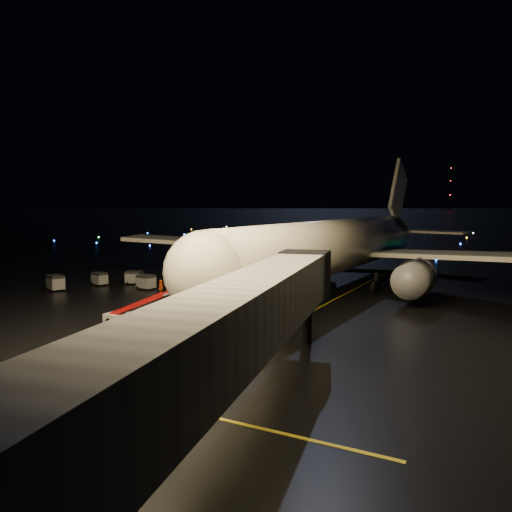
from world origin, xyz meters
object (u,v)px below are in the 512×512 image
Objects in this scene: baggage_cart_1 at (134,278)px; baggage_cart_3 at (100,279)px; airliner at (346,216)px; crew_c at (161,289)px; baggage_cart_2 at (55,283)px; baggage_cart_0 at (146,282)px; belt_loader at (129,308)px; pushback_tug at (133,363)px.

baggage_cart_3 is at bearing -165.56° from baggage_cart_1.
airliner is at bearing 39.65° from baggage_cart_3.
crew_c is 0.91× the size of baggage_cart_2.
baggage_cart_2 is at bearing -145.88° from airliner.
baggage_cart_0 is at bearing 53.44° from baggage_cart_2.
airliner reaches higher than belt_loader.
baggage_cart_1 is (-8.40, 5.37, -0.12)m from crew_c.
belt_loader is 3.36× the size of baggage_cart_3.
baggage_cart_3 is (-17.13, 13.84, -0.71)m from belt_loader.
crew_c is 13.39m from baggage_cart_2.
pushback_tug is (-0.80, -35.88, -7.36)m from airliner.
baggage_cart_1 is (-23.55, -10.02, -7.56)m from airliner.
baggage_cart_1 is at bearing 151.55° from pushback_tug.
belt_loader reaches higher than baggage_cart_0.
baggage_cart_3 is (-3.24, -2.48, -0.05)m from baggage_cart_1.
pushback_tug reaches higher than crew_c.
belt_loader is 17.45m from baggage_cart_0.
pushback_tug is at bearing -27.35° from baggage_cart_3.
baggage_cart_0 is 1.08× the size of baggage_cart_3.
belt_loader is at bearing -24.31° from baggage_cart_3.
baggage_cart_0 is at bearing 17.15° from baggage_cart_3.
crew_c is 11.99m from baggage_cart_3.
baggage_cart_0 is (-19.84, -12.20, -7.55)m from airliner.
crew_c reaches higher than baggage_cart_0.
crew_c reaches higher than baggage_cart_1.
airliner is 22.84m from crew_c.
belt_loader is at bearing -107.98° from airliner.
baggage_cart_3 is at bearing -170.30° from baggage_cart_0.
crew_c reaches higher than baggage_cart_3.
baggage_cart_3 is at bearing -152.83° from airliner.
pushback_tug is 2.36× the size of baggage_cart_3.
baggage_cart_0 reaches higher than baggage_cart_3.
pushback_tug is at bearing -12.92° from baggage_cart_2.
baggage_cart_0 is at bearing -141.04° from crew_c.
pushback_tug is 2.18× the size of baggage_cart_0.
pushback_tug is at bearing -71.71° from baggage_cart_1.
airliner is at bearing 108.93° from pushback_tug.
baggage_cart_2 is 1.14× the size of baggage_cart_3.
baggage_cart_0 is 1.02× the size of baggage_cart_1.
baggage_cart_3 is (-26.78, -12.50, -7.61)m from airliner.
airliner reaches higher than baggage_cart_2.
belt_loader is at bearing -47.05° from baggage_cart_0.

